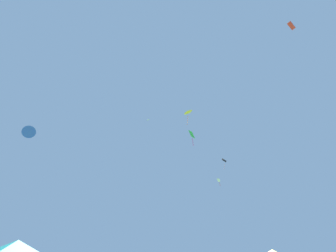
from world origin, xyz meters
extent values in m
pyramid|color=teal|center=(-6.05, 9.03, 3.07)|extent=(3.38, 3.38, 1.08)
pyramid|color=#75D138|center=(0.73, 26.83, 25.02)|extent=(0.76, 0.76, 0.56)
pyramid|color=green|center=(6.71, 20.72, 18.70)|extent=(0.81, 0.91, 1.06)
sphere|color=#D6389E|center=(6.64, 20.64, 17.85)|extent=(0.14, 0.14, 0.14)
sphere|color=#D6389E|center=(6.63, 20.55, 17.50)|extent=(0.14, 0.14, 0.14)
sphere|color=#D6389E|center=(6.62, 20.46, 17.15)|extent=(0.14, 0.14, 0.14)
sphere|color=#D6389E|center=(6.61, 20.38, 16.80)|extent=(0.14, 0.14, 0.14)
pyramid|color=black|center=(11.86, 23.14, 16.35)|extent=(0.70, 0.67, 0.74)
sphere|color=pink|center=(11.77, 23.15, 15.66)|extent=(0.10, 0.10, 0.10)
sphere|color=pink|center=(11.69, 23.13, 15.33)|extent=(0.10, 0.10, 0.10)
sphere|color=pink|center=(11.61, 23.11, 15.00)|extent=(0.10, 0.10, 0.10)
cube|color=red|center=(14.09, 6.55, 23.74)|extent=(0.97, 0.73, 0.82)
cone|color=yellow|center=(7.95, 26.85, 27.67)|extent=(1.99, 2.04, 0.91)
sphere|color=pink|center=(7.91, 26.94, 26.66)|extent=(0.19, 0.19, 0.19)
sphere|color=pink|center=(7.87, 27.03, 26.27)|extent=(0.19, 0.19, 0.19)
sphere|color=pink|center=(7.84, 27.12, 25.89)|extent=(0.19, 0.19, 0.19)
sphere|color=pink|center=(7.80, 27.20, 25.51)|extent=(0.19, 0.19, 0.19)
sphere|color=pink|center=(7.76, 27.29, 25.13)|extent=(0.19, 0.19, 0.19)
cone|color=white|center=(13.09, 29.33, 15.87)|extent=(0.55, 0.70, 0.56)
sphere|color=red|center=(13.10, 29.30, 15.47)|extent=(0.07, 0.07, 0.07)
sphere|color=red|center=(13.11, 29.26, 15.32)|extent=(0.07, 0.07, 0.07)
sphere|color=red|center=(13.12, 29.22, 15.18)|extent=(0.07, 0.07, 0.07)
sphere|color=red|center=(13.13, 29.19, 15.03)|extent=(0.07, 0.07, 0.07)
sphere|color=red|center=(13.14, 29.15, 14.88)|extent=(0.07, 0.07, 0.07)
cone|color=blue|center=(-14.35, 21.65, 17.60)|extent=(1.88, 1.60, 1.39)
camera|label=1|loc=(-0.54, -4.48, 1.78)|focal=24.13mm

